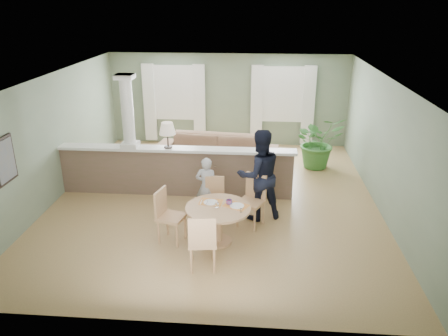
# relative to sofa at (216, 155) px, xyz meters

# --- Properties ---
(ground) EXTENTS (8.00, 8.00, 0.00)m
(ground) POSITION_rel_sofa_xyz_m (0.15, -1.64, -0.45)
(ground) COLOR tan
(ground) RESTS_ON ground
(room_shell) EXTENTS (7.02, 8.02, 2.71)m
(room_shell) POSITION_rel_sofa_xyz_m (0.12, -1.01, 1.36)
(room_shell) COLOR gray
(room_shell) RESTS_ON ground
(pony_wall) EXTENTS (5.32, 0.38, 2.70)m
(pony_wall) POSITION_rel_sofa_xyz_m (-0.84, -1.44, 0.25)
(pony_wall) COLOR brown
(pony_wall) RESTS_ON ground
(sofa) EXTENTS (3.22, 1.53, 0.91)m
(sofa) POSITION_rel_sofa_xyz_m (0.00, 0.00, 0.00)
(sofa) COLOR #8F6D4E
(sofa) RESTS_ON ground
(houseplant) EXTENTS (1.54, 1.43, 1.39)m
(houseplant) POSITION_rel_sofa_xyz_m (2.63, 0.56, 0.24)
(houseplant) COLOR #356F2C
(houseplant) RESTS_ON ground
(dining_table) EXTENTS (1.17, 1.17, 0.80)m
(dining_table) POSITION_rel_sofa_xyz_m (0.40, -3.45, 0.11)
(dining_table) COLOR tan
(dining_table) RESTS_ON ground
(chair_far_boy) EXTENTS (0.41, 0.41, 0.88)m
(chair_far_boy) POSITION_rel_sofa_xyz_m (0.23, -2.55, 0.03)
(chair_far_boy) COLOR tan
(chair_far_boy) RESTS_ON ground
(chair_far_man) EXTENTS (0.62, 0.62, 1.02)m
(chair_far_man) POSITION_rel_sofa_xyz_m (0.99, -2.70, 0.11)
(chair_far_man) COLOR tan
(chair_far_man) RESTS_ON ground
(chair_near) EXTENTS (0.51, 0.51, 1.02)m
(chair_near) POSITION_rel_sofa_xyz_m (0.22, -4.35, 0.11)
(chair_near) COLOR tan
(chair_near) RESTS_ON ground
(chair_side) EXTENTS (0.55, 0.55, 0.99)m
(chair_side) POSITION_rel_sofa_xyz_m (-0.54, -3.45, 0.09)
(chair_side) COLOR tan
(chair_side) RESTS_ON ground
(child_person) EXTENTS (0.48, 0.34, 1.24)m
(child_person) POSITION_rel_sofa_xyz_m (0.05, -2.38, 0.17)
(child_person) COLOR #9F9FA4
(child_person) RESTS_ON ground
(man_person) EXTENTS (1.09, 0.98, 1.86)m
(man_person) POSITION_rel_sofa_xyz_m (1.11, -2.42, 0.47)
(man_person) COLOR black
(man_person) RESTS_ON ground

